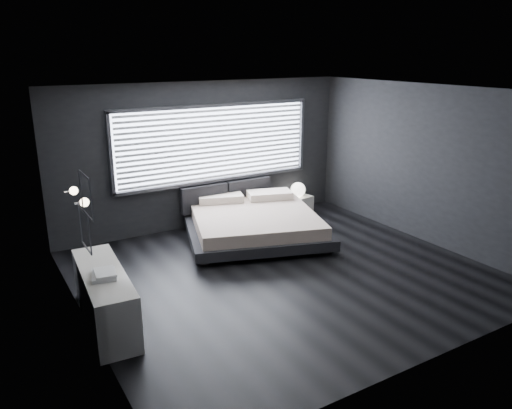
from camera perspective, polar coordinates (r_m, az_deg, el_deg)
room at (r=7.42m, az=3.38°, el=2.02°), size 6.04×6.00×2.80m
window at (r=9.75m, az=-4.61°, el=6.93°), size 4.14×0.09×1.52m
headboard at (r=10.02m, az=-3.36°, el=1.14°), size 1.96×0.16×0.52m
sconce_near at (r=6.31m, az=-19.04°, el=0.24°), size 0.18×0.11×0.11m
sconce_far at (r=6.88m, az=-20.14°, el=1.49°), size 0.18×0.11×0.11m
wall_art_upper at (r=5.66m, az=-18.86°, el=1.00°), size 0.01×0.48×0.48m
wall_art_lower at (r=6.04m, az=-18.96°, el=-2.72°), size 0.01×0.48×0.48m
bed at (r=9.24m, az=-0.22°, el=-2.04°), size 3.05×2.98×0.63m
nightstand at (r=10.85m, az=4.72°, el=0.13°), size 0.63×0.55×0.33m
orb_lamp at (r=10.72m, az=4.82°, el=1.70°), size 0.32×0.32×0.32m
dresser at (r=6.67m, az=-16.86°, el=-10.13°), size 0.64×1.84×0.72m
book_stack at (r=6.35m, az=-16.95°, el=-7.62°), size 0.36×0.42×0.08m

